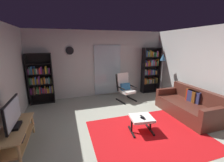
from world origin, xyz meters
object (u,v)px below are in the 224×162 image
at_px(leather_sofa, 188,106).
at_px(ottoman, 141,119).
at_px(television, 13,115).
at_px(bookshelf_near_tv, 41,80).
at_px(tv_stand, 16,135).
at_px(wall_clock, 70,51).
at_px(bookshelf_near_sofa, 150,69).
at_px(tv_remote, 142,117).
at_px(floor_lamp_by_shelf, 163,62).
at_px(cell_phone, 143,118).
at_px(lounge_armchair, 125,86).

distance_m(leather_sofa, ottoman, 1.81).
xyz_separation_m(television, bookshelf_near_tv, (0.17, 2.58, 0.09)).
relative_size(tv_stand, television, 1.48).
distance_m(tv_stand, wall_clock, 3.36).
height_order(bookshelf_near_sofa, tv_remote, bookshelf_near_sofa).
bearing_deg(bookshelf_near_tv, bookshelf_near_sofa, -0.40).
bearing_deg(tv_stand, ottoman, -3.65).
height_order(ottoman, floor_lamp_by_shelf, floor_lamp_by_shelf).
bearing_deg(wall_clock, cell_phone, -64.28).
height_order(television, lounge_armchair, television).
distance_m(leather_sofa, wall_clock, 4.38).
xyz_separation_m(cell_phone, wall_clock, (-1.44, 2.99, 1.45)).
bearing_deg(tv_stand, floor_lamp_by_shelf, 21.65).
bearing_deg(tv_stand, bookshelf_near_tv, 86.19).
relative_size(bookshelf_near_sofa, cell_phone, 13.84).
height_order(tv_stand, tv_remote, tv_stand).
bearing_deg(wall_clock, leather_sofa, -38.26).
bearing_deg(television, leather_sofa, 2.43).
height_order(tv_stand, floor_lamp_by_shelf, floor_lamp_by_shelf).
bearing_deg(floor_lamp_by_shelf, bookshelf_near_tv, 170.52).
relative_size(bookshelf_near_sofa, wall_clock, 6.68).
distance_m(tv_stand, television, 0.44).
relative_size(bookshelf_near_sofa, floor_lamp_by_shelf, 1.13).
bearing_deg(bookshelf_near_tv, tv_stand, -93.81).
distance_m(tv_remote, cell_phone, 0.08).
xyz_separation_m(tv_stand, floor_lamp_by_shelf, (4.64, 1.84, 1.07)).
distance_m(bookshelf_near_sofa, lounge_armchair, 1.63).
bearing_deg(bookshelf_near_tv, lounge_armchair, -12.21).
xyz_separation_m(tv_remote, wall_clock, (-1.46, 2.91, 1.45)).
bearing_deg(bookshelf_near_sofa, tv_stand, -150.75).
bearing_deg(tv_remote, ottoman, 148.79).
relative_size(leather_sofa, floor_lamp_by_shelf, 1.09).
distance_m(leather_sofa, floor_lamp_by_shelf, 1.99).
bearing_deg(leather_sofa, bookshelf_near_tv, 150.82).
xyz_separation_m(ottoman, tv_remote, (0.01, -0.01, 0.08)).
relative_size(leather_sofa, tv_remote, 12.97).
bearing_deg(tv_remote, bookshelf_near_tv, 126.98).
bearing_deg(lounge_armchair, ottoman, -101.79).
bearing_deg(floor_lamp_by_shelf, ottoman, -134.14).
xyz_separation_m(bookshelf_near_sofa, leather_sofa, (-0.11, -2.36, -0.72)).
distance_m(leather_sofa, lounge_armchair, 2.21).
distance_m(tv_stand, bookshelf_near_tv, 2.65).
relative_size(tv_stand, wall_clock, 4.33).
relative_size(lounge_armchair, wall_clock, 3.53).
bearing_deg(television, bookshelf_near_sofa, 29.20).
height_order(leather_sofa, lounge_armchair, lounge_armchair).
height_order(tv_remote, cell_phone, tv_remote).
bearing_deg(television, tv_remote, -3.90).
relative_size(television, cell_phone, 6.05).
bearing_deg(floor_lamp_by_shelf, wall_clock, 165.30).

